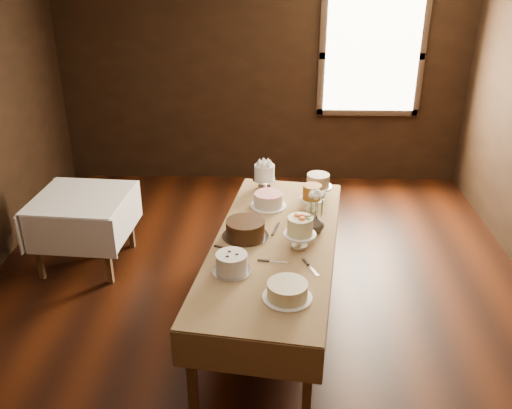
% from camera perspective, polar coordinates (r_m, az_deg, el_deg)
% --- Properties ---
extents(floor, '(5.00, 6.00, 0.01)m').
position_cam_1_polar(floor, '(4.78, -0.07, -11.38)').
color(floor, black).
rests_on(floor, ground).
extents(wall_back, '(5.00, 0.02, 2.80)m').
position_cam_1_polar(wall_back, '(6.97, 0.68, 13.47)').
color(wall_back, black).
rests_on(wall_back, ground).
extents(window, '(1.10, 0.05, 1.30)m').
position_cam_1_polar(window, '(6.97, 11.79, 14.63)').
color(window, '#FFEABF').
rests_on(window, wall_back).
extents(display_table, '(1.26, 2.48, 0.73)m').
position_cam_1_polar(display_table, '(4.39, 1.88, -4.39)').
color(display_table, '#4C331D').
rests_on(display_table, ground).
extents(side_table, '(0.90, 0.90, 0.70)m').
position_cam_1_polar(side_table, '(5.45, -17.41, 0.02)').
color(side_table, '#4C331D').
rests_on(side_table, ground).
extents(cake_meringue, '(0.26, 0.26, 0.24)m').
position_cam_1_polar(cake_meringue, '(5.23, 0.87, 2.81)').
color(cake_meringue, silver).
rests_on(cake_meringue, display_table).
extents(cake_speckled, '(0.28, 0.28, 0.23)m').
position_cam_1_polar(cake_speckled, '(5.09, 6.33, 1.87)').
color(cake_speckled, white).
rests_on(cake_speckled, display_table).
extents(cake_lattice, '(0.34, 0.34, 0.12)m').
position_cam_1_polar(cake_lattice, '(4.89, 1.27, 0.39)').
color(cake_lattice, white).
rests_on(cake_lattice, display_table).
extents(cake_caramel, '(0.21, 0.21, 0.25)m').
position_cam_1_polar(cake_caramel, '(4.82, 5.72, 0.55)').
color(cake_caramel, white).
rests_on(cake_caramel, display_table).
extents(cake_chocolate, '(0.37, 0.37, 0.14)m').
position_cam_1_polar(cake_chocolate, '(4.39, -1.09, -2.57)').
color(cake_chocolate, silver).
rests_on(cake_chocolate, display_table).
extents(cake_flowers, '(0.25, 0.25, 0.26)m').
position_cam_1_polar(cake_flowers, '(4.25, 4.50, -2.97)').
color(cake_flowers, white).
rests_on(cake_flowers, display_table).
extents(cake_swirl, '(0.31, 0.31, 0.14)m').
position_cam_1_polar(cake_swirl, '(3.95, -2.51, -6.06)').
color(cake_swirl, silver).
rests_on(cake_swirl, display_table).
extents(cake_cream, '(0.37, 0.37, 0.12)m').
position_cam_1_polar(cake_cream, '(3.69, 3.23, -8.86)').
color(cake_cream, white).
rests_on(cake_cream, display_table).
extents(cake_server_a, '(0.24, 0.05, 0.01)m').
position_cam_1_polar(cake_server_a, '(4.09, 2.45, -5.90)').
color(cake_server_a, silver).
rests_on(cake_server_a, display_table).
extents(cake_server_b, '(0.12, 0.23, 0.01)m').
position_cam_1_polar(cake_server_b, '(4.01, 5.87, -6.74)').
color(cake_server_b, silver).
rests_on(cake_server_b, display_table).
extents(cake_server_c, '(0.08, 0.24, 0.01)m').
position_cam_1_polar(cake_server_c, '(4.58, 2.18, -2.22)').
color(cake_server_c, silver).
rests_on(cake_server_c, display_table).
extents(cake_server_d, '(0.18, 0.20, 0.01)m').
position_cam_1_polar(cake_server_d, '(4.56, 5.80, -2.50)').
color(cake_server_d, silver).
rests_on(cake_server_d, display_table).
extents(cake_server_e, '(0.23, 0.12, 0.01)m').
position_cam_1_polar(cake_server_e, '(4.23, -2.35, -4.74)').
color(cake_server_e, silver).
rests_on(cake_server_e, display_table).
extents(flower_vase, '(0.16, 0.16, 0.15)m').
position_cam_1_polar(flower_vase, '(4.49, 6.12, -1.94)').
color(flower_vase, '#2D2823').
rests_on(flower_vase, display_table).
extents(flower_bouquet, '(0.14, 0.14, 0.20)m').
position_cam_1_polar(flower_bouquet, '(4.41, 6.24, 0.30)').
color(flower_bouquet, white).
rests_on(flower_bouquet, flower_vase).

